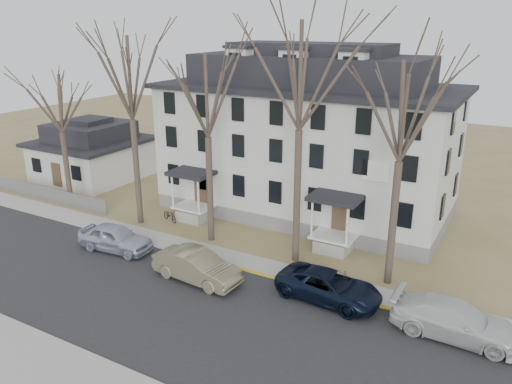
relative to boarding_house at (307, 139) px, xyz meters
The scene contains 17 objects.
ground 18.85m from the boarding_house, 83.64° to the right, with size 120.00×120.00×0.00m, color olive.
main_road 16.96m from the boarding_house, 82.85° to the right, with size 120.00×10.00×0.04m, color #27272A.
far_sidewalk 11.49m from the boarding_house, 78.64° to the right, with size 120.00×2.00×0.08m, color #A09F97.
yellow_curb 13.99m from the boarding_house, 57.18° to the right, with size 14.00×0.25×0.06m, color gold.
boarding_house is the anchor object (origin of this frame).
small_house 20.34m from the boarding_house, behind, with size 8.70×8.70×5.00m.
fence 21.48m from the boarding_house, 156.01° to the right, with size 14.00×0.06×1.20m, color gray.
tree_far_left 13.12m from the boarding_house, 137.82° to the right, with size 8.40×8.40×13.72m.
tree_mid_left 9.66m from the boarding_house, 110.20° to the right, with size 7.80×7.80×12.74m.
tree_center 10.39m from the boarding_house, 69.80° to the right, with size 9.00×9.00×14.70m.
tree_mid_right 12.51m from the boarding_house, 43.81° to the right, with size 7.80×7.80×12.74m.
tree_bungalow 18.17m from the boarding_house, 152.99° to the right, with size 6.60×6.60×10.78m.
car_silver 15.04m from the boarding_house, 120.09° to the right, with size 1.92×4.77×1.62m, color #B4BCCF.
car_tan 13.84m from the boarding_house, 92.61° to the right, with size 1.77×5.06×1.67m, color #787155.
car_navy 13.89m from the boarding_house, 60.85° to the right, with size 2.46×5.34×1.49m, color black.
car_white 17.59m from the boarding_house, 43.09° to the right, with size 2.26×5.57×1.62m, color silver.
bicycle_left 11.26m from the boarding_house, 136.03° to the right, with size 0.58×1.65×0.87m, color black.
Camera 1 is at (12.05, -14.60, 13.35)m, focal length 35.00 mm.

